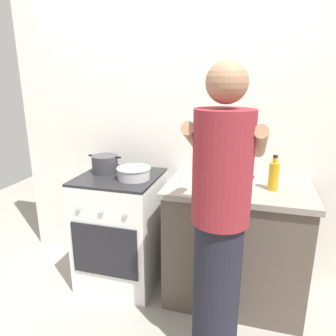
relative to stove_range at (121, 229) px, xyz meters
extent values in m
plane|color=gray|center=(0.35, -0.15, -0.45)|extent=(6.00, 6.00, 0.00)
cube|color=silver|center=(0.55, 0.35, 0.80)|extent=(3.20, 0.10, 2.50)
cube|color=brown|center=(0.90, 0.00, -0.02)|extent=(0.96, 0.56, 0.86)
cube|color=gray|center=(0.90, 0.00, 0.43)|extent=(1.00, 0.60, 0.04)
cube|color=white|center=(0.00, 0.00, -0.01)|extent=(0.60, 0.60, 0.88)
cube|color=#232326|center=(0.00, 0.00, 0.44)|extent=(0.60, 0.60, 0.02)
cube|color=black|center=(0.00, -0.30, -0.03)|extent=(0.51, 0.01, 0.40)
cylinder|color=silver|center=(-0.18, -0.31, 0.29)|extent=(0.04, 0.01, 0.04)
cylinder|color=silver|center=(0.00, -0.31, 0.29)|extent=(0.04, 0.01, 0.04)
cylinder|color=silver|center=(0.18, -0.31, 0.29)|extent=(0.04, 0.01, 0.04)
cylinder|color=#38383D|center=(-0.14, 0.05, 0.52)|extent=(0.20, 0.20, 0.14)
cube|color=black|center=(-0.26, 0.05, 0.58)|extent=(0.04, 0.02, 0.01)
cube|color=black|center=(-0.02, 0.05, 0.58)|extent=(0.04, 0.02, 0.01)
cylinder|color=#B7B7BC|center=(0.14, -0.04, 0.49)|extent=(0.24, 0.24, 0.09)
torus|color=#B7B7BC|center=(0.14, -0.04, 0.53)|extent=(0.25, 0.25, 0.01)
cylinder|color=silver|center=(0.67, 0.17, 0.52)|extent=(0.10, 0.10, 0.14)
cylinder|color=white|center=(0.68, 0.17, 0.60)|extent=(0.02, 0.03, 0.27)
sphere|color=white|center=(0.68, 0.17, 0.75)|extent=(0.03, 0.03, 0.03)
cylinder|color=black|center=(0.67, 0.17, 0.59)|extent=(0.04, 0.03, 0.24)
sphere|color=black|center=(0.67, 0.17, 0.72)|extent=(0.03, 0.03, 0.03)
cylinder|color=#B7BABF|center=(0.65, 0.18, 0.60)|extent=(0.03, 0.07, 0.27)
sphere|color=#B7BABF|center=(0.65, 0.18, 0.75)|extent=(0.03, 0.03, 0.03)
cylinder|color=silver|center=(0.98, -0.04, 0.49)|extent=(0.04, 0.04, 0.08)
cylinder|color=red|center=(0.98, -0.04, 0.54)|extent=(0.04, 0.04, 0.02)
cylinder|color=gold|center=(1.12, -0.01, 0.54)|extent=(0.07, 0.07, 0.19)
cylinder|color=gold|center=(1.12, -0.01, 0.65)|extent=(0.03, 0.03, 0.04)
cylinder|color=black|center=(1.12, -0.01, 0.68)|extent=(0.03, 0.03, 0.02)
cylinder|color=black|center=(0.84, -0.59, 0.00)|extent=(0.26, 0.26, 0.90)
cylinder|color=maroon|center=(0.84, -0.59, 0.74)|extent=(0.30, 0.30, 0.58)
sphere|color=#A07254|center=(0.84, -0.59, 1.15)|extent=(0.20, 0.20, 0.20)
cylinder|color=#A07254|center=(0.67, -0.45, 0.85)|extent=(0.07, 0.41, 0.24)
cylinder|color=#A07254|center=(1.01, -0.45, 0.85)|extent=(0.07, 0.41, 0.24)
camera|label=1|loc=(0.98, -2.08, 1.17)|focal=33.16mm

